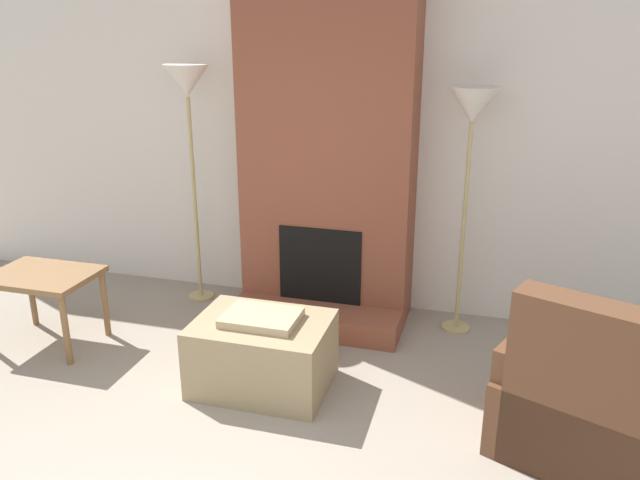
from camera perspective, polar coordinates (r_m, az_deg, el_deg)
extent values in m
cube|color=silver|center=(4.89, 1.56, 8.78)|extent=(7.76, 0.06, 2.60)
cube|color=brown|center=(4.65, 0.77, 8.26)|extent=(1.28, 0.45, 2.60)
cube|color=brown|center=(4.68, -0.56, -7.35)|extent=(1.28, 0.33, 0.18)
cube|color=black|center=(4.66, -0.02, -2.35)|extent=(0.63, 0.02, 0.58)
cube|color=#998460|center=(3.97, -5.27, -10.32)|extent=(0.83, 0.61, 0.45)
cube|color=tan|center=(3.85, -5.38, -7.09)|extent=(0.45, 0.33, 0.05)
cube|color=brown|center=(3.71, 23.41, -14.38)|extent=(1.08, 1.07, 0.42)
cube|color=brown|center=(3.32, 22.56, -12.94)|extent=(0.70, 0.44, 0.96)
cube|color=brown|center=(3.74, 18.51, -11.87)|extent=(0.42, 0.73, 0.61)
cube|color=brown|center=(4.75, -24.06, -3.01)|extent=(0.72, 0.52, 0.04)
cylinder|color=brown|center=(4.50, -22.22, -7.66)|extent=(0.04, 0.04, 0.50)
cylinder|color=brown|center=(5.20, -24.87, -4.50)|extent=(0.04, 0.04, 0.50)
cylinder|color=brown|center=(4.82, -19.07, -5.52)|extent=(0.04, 0.04, 0.50)
cylinder|color=tan|center=(5.37, -10.81, -5.04)|extent=(0.21, 0.21, 0.02)
cylinder|color=tan|center=(5.10, -11.38, 3.52)|extent=(0.03, 0.03, 1.64)
cone|color=silver|center=(4.94, -12.09, 14.07)|extent=(0.35, 0.35, 0.24)
cylinder|color=tan|center=(4.87, 12.31, -7.78)|extent=(0.21, 0.21, 0.02)
cylinder|color=tan|center=(4.58, 12.97, 0.92)|extent=(0.03, 0.03, 1.53)
cone|color=silver|center=(4.40, 13.82, 11.94)|extent=(0.35, 0.35, 0.24)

